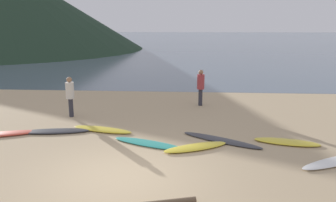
{
  "coord_description": "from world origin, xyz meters",
  "views": [
    {
      "loc": [
        1.59,
        -7.22,
        3.58
      ],
      "look_at": [
        0.75,
        5.38,
        0.6
      ],
      "focal_mm": 36.2,
      "sensor_mm": 36.0,
      "label": 1
    }
  ],
  "objects_px": {
    "surfboard_5": "(221,140)",
    "surfboard_6": "(287,142)",
    "person_0": "(201,85)",
    "surfboard_0": "(1,134)",
    "person_2": "(70,93)",
    "surfboard_1": "(55,131)",
    "surfboard_3": "(149,143)",
    "surfboard_4": "(196,147)",
    "surfboard_2": "(102,129)"
  },
  "relations": [
    {
      "from": "surfboard_3",
      "to": "surfboard_4",
      "type": "relative_size",
      "value": 1.17
    },
    {
      "from": "surfboard_4",
      "to": "person_2",
      "type": "bearing_deg",
      "value": 120.69
    },
    {
      "from": "surfboard_4",
      "to": "person_2",
      "type": "relative_size",
      "value": 1.29
    },
    {
      "from": "surfboard_3",
      "to": "person_0",
      "type": "xyz_separation_m",
      "value": [
        1.66,
        4.94,
        0.89
      ]
    },
    {
      "from": "surfboard_2",
      "to": "surfboard_4",
      "type": "xyz_separation_m",
      "value": [
        3.11,
        -1.42,
        -0.0
      ]
    },
    {
      "from": "surfboard_4",
      "to": "surfboard_5",
      "type": "distance_m",
      "value": 1.03
    },
    {
      "from": "person_2",
      "to": "surfboard_6",
      "type": "bearing_deg",
      "value": 61.44
    },
    {
      "from": "surfboard_4",
      "to": "person_2",
      "type": "distance_m",
      "value": 5.7
    },
    {
      "from": "person_0",
      "to": "person_2",
      "type": "bearing_deg",
      "value": 68.26
    },
    {
      "from": "surfboard_2",
      "to": "surfboard_6",
      "type": "height_order",
      "value": "surfboard_2"
    },
    {
      "from": "surfboard_5",
      "to": "surfboard_6",
      "type": "distance_m",
      "value": 1.96
    },
    {
      "from": "surfboard_4",
      "to": "surfboard_6",
      "type": "bearing_deg",
      "value": -13.87
    },
    {
      "from": "surfboard_3",
      "to": "surfboard_6",
      "type": "relative_size",
      "value": 1.22
    },
    {
      "from": "surfboard_0",
      "to": "surfboard_3",
      "type": "relative_size",
      "value": 1.05
    },
    {
      "from": "surfboard_5",
      "to": "surfboard_6",
      "type": "relative_size",
      "value": 1.37
    },
    {
      "from": "surfboard_1",
      "to": "person_0",
      "type": "xyz_separation_m",
      "value": [
        4.9,
        4.03,
        0.88
      ]
    },
    {
      "from": "surfboard_1",
      "to": "person_0",
      "type": "height_order",
      "value": "person_0"
    },
    {
      "from": "surfboard_6",
      "to": "person_2",
      "type": "xyz_separation_m",
      "value": [
        -7.48,
        2.44,
        0.87
      ]
    },
    {
      "from": "surfboard_1",
      "to": "surfboard_2",
      "type": "bearing_deg",
      "value": 1.17
    },
    {
      "from": "person_0",
      "to": "person_2",
      "type": "distance_m",
      "value": 5.43
    },
    {
      "from": "surfboard_5",
      "to": "person_0",
      "type": "bearing_deg",
      "value": 127.07
    },
    {
      "from": "surfboard_1",
      "to": "surfboard_2",
      "type": "distance_m",
      "value": 1.54
    },
    {
      "from": "surfboard_6",
      "to": "surfboard_0",
      "type": "bearing_deg",
      "value": -167.64
    },
    {
      "from": "surfboard_2",
      "to": "surfboard_4",
      "type": "relative_size",
      "value": 1.08
    },
    {
      "from": "surfboard_2",
      "to": "surfboard_5",
      "type": "height_order",
      "value": "surfboard_2"
    },
    {
      "from": "surfboard_2",
      "to": "person_0",
      "type": "bearing_deg",
      "value": 63.32
    },
    {
      "from": "surfboard_2",
      "to": "surfboard_4",
      "type": "distance_m",
      "value": 3.42
    },
    {
      "from": "surfboard_2",
      "to": "person_0",
      "type": "relative_size",
      "value": 1.38
    },
    {
      "from": "surfboard_4",
      "to": "surfboard_3",
      "type": "bearing_deg",
      "value": 143.77
    },
    {
      "from": "surfboard_2",
      "to": "person_2",
      "type": "relative_size",
      "value": 1.4
    },
    {
      "from": "surfboard_6",
      "to": "person_0",
      "type": "relative_size",
      "value": 1.22
    },
    {
      "from": "person_2",
      "to": "surfboard_1",
      "type": "bearing_deg",
      "value": -7.34
    },
    {
      "from": "surfboard_5",
      "to": "person_2",
      "type": "distance_m",
      "value": 6.08
    },
    {
      "from": "surfboard_5",
      "to": "surfboard_4",
      "type": "bearing_deg",
      "value": -108.88
    },
    {
      "from": "surfboard_4",
      "to": "surfboard_2",
      "type": "bearing_deg",
      "value": 128.97
    },
    {
      "from": "person_0",
      "to": "surfboard_0",
      "type": "bearing_deg",
      "value": 79.62
    },
    {
      "from": "surfboard_2",
      "to": "person_2",
      "type": "xyz_separation_m",
      "value": [
        -1.63,
        1.64,
        0.86
      ]
    },
    {
      "from": "surfboard_0",
      "to": "surfboard_4",
      "type": "bearing_deg",
      "value": -26.43
    },
    {
      "from": "surfboard_1",
      "to": "surfboard_0",
      "type": "bearing_deg",
      "value": -174.21
    },
    {
      "from": "surfboard_1",
      "to": "surfboard_3",
      "type": "relative_size",
      "value": 1.0
    },
    {
      "from": "surfboard_1",
      "to": "surfboard_4",
      "type": "xyz_separation_m",
      "value": [
        4.63,
        -1.15,
        0.0
      ]
    },
    {
      "from": "surfboard_4",
      "to": "person_0",
      "type": "bearing_deg",
      "value": 60.63
    },
    {
      "from": "surfboard_0",
      "to": "person_0",
      "type": "distance_m",
      "value": 7.92
    },
    {
      "from": "surfboard_4",
      "to": "surfboard_5",
      "type": "xyz_separation_m",
      "value": [
        0.78,
        0.67,
        -0.01
      ]
    },
    {
      "from": "surfboard_6",
      "to": "surfboard_4",
      "type": "bearing_deg",
      "value": -154.24
    },
    {
      "from": "surfboard_2",
      "to": "surfboard_3",
      "type": "height_order",
      "value": "surfboard_2"
    },
    {
      "from": "surfboard_1",
      "to": "person_0",
      "type": "distance_m",
      "value": 6.4
    },
    {
      "from": "surfboard_1",
      "to": "surfboard_3",
      "type": "xyz_separation_m",
      "value": [
        3.23,
        -0.91,
        -0.01
      ]
    },
    {
      "from": "surfboard_1",
      "to": "surfboard_4",
      "type": "distance_m",
      "value": 4.78
    },
    {
      "from": "surfboard_1",
      "to": "surfboard_6",
      "type": "distance_m",
      "value": 7.39
    }
  ]
}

